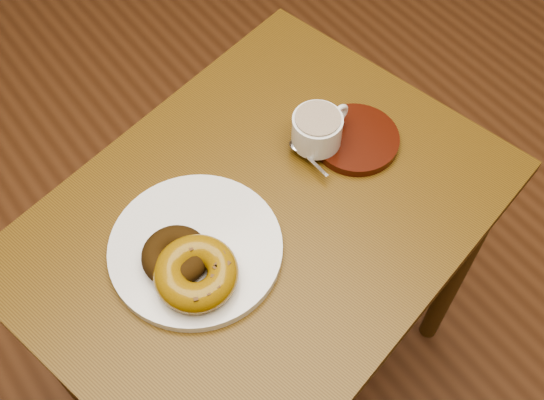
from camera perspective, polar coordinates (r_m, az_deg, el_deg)
ground at (r=1.74m, az=-5.50°, el=-6.54°), size 6.00×6.00×0.00m
cafe_table at (r=1.12m, az=-0.82°, el=-4.12°), size 0.82×0.68×0.68m
donut_plate at (r=0.99m, az=-6.41°, el=-4.08°), size 0.35×0.35×0.02m
donut_cinnamon at (r=0.96m, az=-8.08°, el=-4.65°), size 0.12×0.12×0.03m
donut_caramel at (r=0.94m, az=-6.38°, el=-6.12°), size 0.15×0.15×0.04m
saucer at (r=1.11m, az=7.03°, el=5.07°), size 0.16×0.16×0.01m
coffee_cup at (r=1.07m, az=3.85°, el=5.96°), size 0.10×0.08×0.06m
teaspoon at (r=1.07m, az=2.31°, el=4.28°), size 0.02×0.09×0.01m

